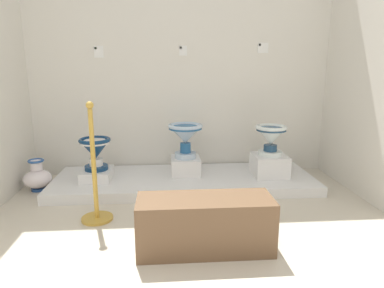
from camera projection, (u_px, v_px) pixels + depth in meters
ground_plane at (199, 275)px, 2.22m from camera, size 5.59×5.99×0.02m
wall_back at (181, 47)px, 4.04m from camera, size 3.79×0.06×3.08m
display_platform at (184, 181)px, 3.85m from camera, size 2.89×0.97×0.11m
plinth_block_broad_patterned at (97, 174)px, 3.73m from camera, size 0.32×0.38×0.11m
antique_toilet_broad_patterned at (95, 149)px, 3.67m from camera, size 0.34×0.34×0.35m
plinth_block_slender_white at (186, 166)px, 3.92m from camera, size 0.33×0.35×0.19m
antique_toilet_slender_white at (185, 135)px, 3.83m from camera, size 0.39×0.39×0.39m
plinth_block_leftmost at (269, 165)px, 3.85m from camera, size 0.37×0.38×0.24m
antique_toilet_leftmost at (271, 136)px, 3.77m from camera, size 0.35×0.35×0.33m
info_placard_first at (99, 52)px, 3.94m from camera, size 0.11×0.01×0.13m
info_placard_second at (183, 50)px, 4.01m from camera, size 0.09×0.01×0.11m
info_placard_third at (263, 48)px, 4.08m from camera, size 0.13×0.01×0.12m
decorative_vase_corner at (38, 177)px, 3.68m from camera, size 0.30×0.30×0.34m
stanchion_post_near_left at (95, 188)px, 2.94m from camera, size 0.27×0.27×1.04m
museum_bench at (205, 224)px, 2.48m from camera, size 0.98×0.36×0.40m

